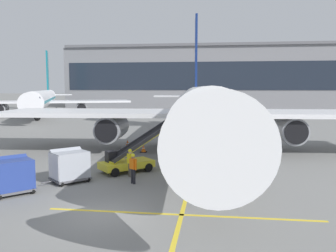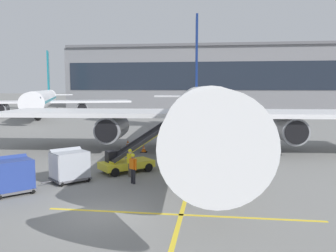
{
  "view_description": "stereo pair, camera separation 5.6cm",
  "coord_description": "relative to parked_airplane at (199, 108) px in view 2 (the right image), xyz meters",
  "views": [
    {
      "loc": [
        4.82,
        -14.59,
        5.46
      ],
      "look_at": [
        1.91,
        7.47,
        3.07
      ],
      "focal_mm": 38.5,
      "sensor_mm": 36.0,
      "label": 1
    },
    {
      "loc": [
        4.87,
        -14.58,
        5.46
      ],
      "look_at": [
        1.91,
        7.47,
        3.07
      ],
      "focal_mm": 38.5,
      "sensor_mm": 36.0,
      "label": 2
    }
  ],
  "objects": [
    {
      "name": "ground_plane",
      "position": [
        -3.41,
        -16.53,
        -3.68
      ],
      "size": [
        600.0,
        600.0,
        0.0
      ],
      "primitive_type": "plane",
      "color": "slate"
    },
    {
      "name": "parked_airplane",
      "position": [
        0.0,
        0.0,
        0.0
      ],
      "size": [
        34.52,
        43.67,
        14.8
      ],
      "color": "white",
      "rests_on": "ground"
    },
    {
      "name": "belt_loader",
      "position": [
        -4.08,
        -8.58,
        -2.79
      ],
      "size": [
        4.73,
        4.38,
        3.23
      ],
      "color": "gold",
      "rests_on": "ground"
    },
    {
      "name": "baggage_cart_lead",
      "position": [
        -6.95,
        -11.54,
        -2.68
      ],
      "size": [
        2.54,
        2.55,
        1.91
      ],
      "color": "#515156",
      "rests_on": "ground"
    },
    {
      "name": "baggage_cart_second",
      "position": [
        -8.96,
        -14.19,
        -2.68
      ],
      "size": [
        2.54,
        2.55,
        1.91
      ],
      "color": "#515156",
      "rests_on": "ground"
    },
    {
      "name": "ground_crew_by_loader",
      "position": [
        -3.18,
        -11.5,
        -2.68
      ],
      "size": [
        0.47,
        0.42,
        1.74
      ],
      "color": "black",
      "rests_on": "ground"
    },
    {
      "name": "ground_crew_by_carts",
      "position": [
        -3.71,
        -10.03,
        -2.68
      ],
      "size": [
        0.43,
        0.46,
        1.74
      ],
      "color": "#514C42",
      "rests_on": "ground"
    },
    {
      "name": "safety_cone_engine_keepout",
      "position": [
        -4.57,
        -1.61,
        -3.39
      ],
      "size": [
        0.53,
        0.53,
        0.61
      ],
      "color": "black",
      "rests_on": "ground"
    },
    {
      "name": "safety_cone_wingtip",
      "position": [
        -6.46,
        0.4,
        -3.34
      ],
      "size": [
        0.63,
        0.63,
        0.71
      ],
      "color": "black",
      "rests_on": "ground"
    },
    {
      "name": "apron_guidance_line_lead_in",
      "position": [
        0.03,
        -0.83,
        -3.68
      ],
      "size": [
        0.2,
        110.0,
        0.01
      ],
      "color": "yellow",
      "rests_on": "ground"
    },
    {
      "name": "apron_guidance_line_stop_bar",
      "position": [
        0.06,
        -16.18,
        -3.68
      ],
      "size": [
        12.0,
        0.2,
        0.01
      ],
      "color": "yellow",
      "rests_on": "ground"
    },
    {
      "name": "terminal_building",
      "position": [
        10.66,
        71.59,
        4.61
      ],
      "size": [
        99.44,
        19.66,
        16.68
      ],
      "color": "gray",
      "rests_on": "ground"
    },
    {
      "name": "distant_airplane",
      "position": [
        -31.82,
        34.78,
        -0.53
      ],
      "size": [
        33.52,
        40.53,
        14.02
      ],
      "color": "white",
      "rests_on": "ground"
    }
  ]
}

